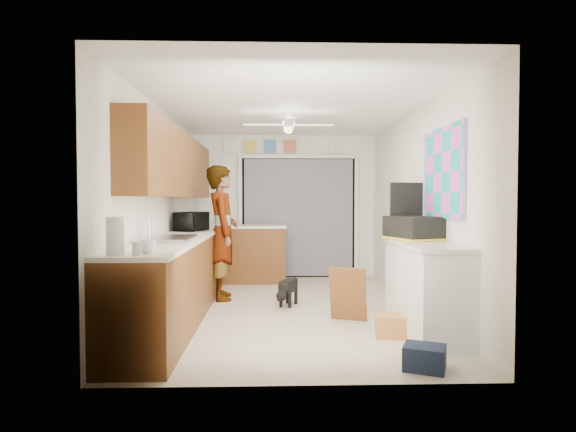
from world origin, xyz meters
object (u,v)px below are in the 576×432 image
object	(u,v)px
cup	(148,246)
cardboard_box	(393,326)
paper_towel_roll	(115,236)
man	(222,232)
dog	(289,291)
microwave	(191,221)
suitcase	(414,228)
navy_crate	(424,358)

from	to	relation	value
cup	cardboard_box	distance (m)	2.53
paper_towel_roll	cardboard_box	bearing A→B (deg)	22.26
cardboard_box	man	size ratio (longest dim) A/B	0.19
cardboard_box	dog	size ratio (longest dim) A/B	0.72
microwave	paper_towel_roll	bearing A→B (deg)	-163.57
paper_towel_roll	man	bearing A→B (deg)	79.76
microwave	man	size ratio (longest dim) A/B	0.26
suitcase	dog	bearing A→B (deg)	123.88
cup	cardboard_box	bearing A→B (deg)	20.83
paper_towel_roll	man	size ratio (longest dim) A/B	0.16
suitcase	microwave	bearing A→B (deg)	132.82
suitcase	man	size ratio (longest dim) A/B	0.31
dog	navy_crate	bearing A→B (deg)	-45.04
dog	microwave	bearing A→B (deg)	-176.40
cup	navy_crate	xyz separation A→B (m)	(2.23, -0.10, -0.90)
microwave	cardboard_box	bearing A→B (deg)	-110.35
microwave	cup	distance (m)	2.71
cup	cardboard_box	world-z (taller)	cup
microwave	dog	world-z (taller)	microwave
man	cup	bearing A→B (deg)	164.37
cardboard_box	dog	world-z (taller)	dog
man	suitcase	bearing A→B (deg)	-132.76
paper_towel_roll	cup	bearing A→B (deg)	35.52
navy_crate	cardboard_box	bearing A→B (deg)	91.09
navy_crate	dog	world-z (taller)	dog
microwave	cardboard_box	distance (m)	3.13
cardboard_box	paper_towel_roll	bearing A→B (deg)	-157.74
cup	dog	size ratio (longest dim) A/B	0.29
paper_towel_roll	dog	bearing A→B (deg)	59.67
suitcase	cardboard_box	xyz separation A→B (m)	(-0.32, -0.41, -0.96)
cardboard_box	cup	bearing A→B (deg)	-159.17
cardboard_box	dog	distance (m)	1.75
navy_crate	dog	size ratio (longest dim) A/B	0.67
cup	paper_towel_roll	bearing A→B (deg)	-144.48
cardboard_box	navy_crate	bearing A→B (deg)	-88.91
cup	man	size ratio (longest dim) A/B	0.07
paper_towel_roll	suitcase	xyz separation A→B (m)	(2.74, 1.40, -0.03)
cup	man	distance (m)	2.74
microwave	man	bearing A→B (deg)	-69.28
paper_towel_roll	microwave	bearing A→B (deg)	87.93
microwave	cup	world-z (taller)	microwave
cup	suitcase	bearing A→B (deg)	26.22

